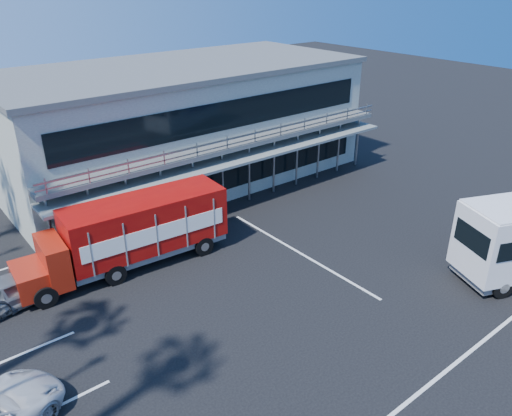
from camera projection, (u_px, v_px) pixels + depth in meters
ground at (313, 296)px, 21.04m from camera, size 120.00×120.00×0.00m
building at (183, 123)px, 31.67m from camera, size 22.40×12.00×7.30m
red_truck at (133, 231)px, 22.53m from camera, size 9.62×2.92×3.19m
parked_car_e at (11, 291)px, 20.12m from camera, size 4.27×2.03×1.41m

